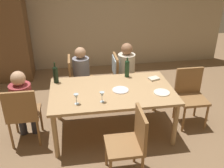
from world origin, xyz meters
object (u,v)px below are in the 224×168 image
at_px(chair_far_right, 120,72).
at_px(chair_left_end, 23,112).
at_px(dining_table, 112,94).
at_px(person_woman_host, 128,69).
at_px(wine_bottle_dark_red, 56,74).
at_px(wine_bottle_tall_green, 127,68).
at_px(chair_far_left, 77,78).
at_px(person_man_bearded, 83,72).
at_px(dinner_plate_guest_left, 120,90).
at_px(chair_near, 131,140).
at_px(wine_glass_near_left, 76,97).
at_px(armoire_cabinet, 0,31).
at_px(wine_glass_centre, 102,95).
at_px(dinner_plate_host, 162,92).
at_px(person_man_guest, 23,101).
at_px(chair_right_end, 190,93).

distance_m(chair_far_right, chair_left_end, 1.87).
distance_m(dining_table, person_woman_host, 1.02).
xyz_separation_m(dining_table, wine_bottle_dark_red, (-0.82, 0.39, 0.22)).
xyz_separation_m(wine_bottle_tall_green, wine_bottle_dark_red, (-1.13, -0.04, -0.01)).
height_order(chair_far_left, person_man_bearded, person_man_bearded).
bearing_deg(person_woman_host, dinner_plate_guest_left, -18.33).
distance_m(chair_near, wine_glass_near_left, 0.92).
distance_m(person_woman_host, wine_bottle_dark_red, 1.38).
bearing_deg(chair_far_right, armoire_cabinet, -120.84).
height_order(dining_table, wine_glass_centre, wine_glass_centre).
height_order(chair_far_right, wine_bottle_dark_red, wine_bottle_dark_red).
bearing_deg(armoire_cabinet, chair_far_right, -30.84).
distance_m(chair_left_end, person_woman_host, 2.00).
height_order(dining_table, wine_bottle_tall_green, wine_bottle_tall_green).
xyz_separation_m(person_man_bearded, dinner_plate_host, (1.08, -1.11, 0.10)).
distance_m(person_man_bearded, wine_bottle_dark_red, 0.73).
height_order(armoire_cabinet, dining_table, armoire_cabinet).
bearing_deg(wine_bottle_tall_green, wine_glass_near_left, -138.80).
bearing_deg(dinner_plate_guest_left, chair_left_end, -177.66).
relative_size(chair_far_left, wine_glass_centre, 6.17).
xyz_separation_m(chair_far_left, person_man_guest, (-0.79, -0.89, 0.12)).
relative_size(armoire_cabinet, chair_right_end, 2.37).
distance_m(armoire_cabinet, wine_bottle_tall_green, 2.99).
bearing_deg(armoire_cabinet, chair_right_end, -33.71).
distance_m(chair_far_left, wine_bottle_dark_red, 0.71).
relative_size(wine_glass_near_left, wine_glass_centre, 1.00).
relative_size(dining_table, wine_glass_centre, 12.21).
bearing_deg(wine_bottle_tall_green, person_man_bearded, 144.54).
relative_size(chair_far_right, person_woman_host, 0.81).
height_order(wine_bottle_tall_green, wine_glass_near_left, wine_bottle_tall_green).
height_order(dining_table, dinner_plate_host, dinner_plate_host).
relative_size(chair_left_end, person_man_bearded, 0.83).
xyz_separation_m(dining_table, chair_near, (0.09, -0.92, -0.13)).
bearing_deg(chair_near, dining_table, 5.42).
xyz_separation_m(chair_left_end, wine_glass_near_left, (0.76, -0.22, 0.31)).
height_order(chair_far_right, person_man_bearded, person_man_bearded).
xyz_separation_m(armoire_cabinet, person_woman_host, (2.44, -1.37, -0.44)).
bearing_deg(chair_left_end, wine_bottle_tall_green, 17.65).
relative_size(chair_far_right, chair_far_left, 1.00).
xyz_separation_m(chair_left_end, person_woman_host, (1.72, 1.01, 0.12)).
height_order(chair_far_right, chair_near, same).
bearing_deg(person_woman_host, wine_bottle_tall_green, -13.95).
height_order(chair_far_left, chair_right_end, same).
bearing_deg(dining_table, chair_right_end, 3.87).
distance_m(chair_far_left, wine_glass_centre, 1.30).
distance_m(person_woman_host, person_man_bearded, 0.82).
bearing_deg(dinner_plate_guest_left, chair_far_left, 123.10).
bearing_deg(chair_far_left, dining_table, 28.40).
relative_size(chair_far_left, person_man_guest, 0.82).
bearing_deg(dining_table, chair_far_left, 118.40).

